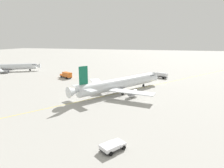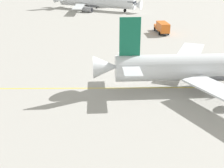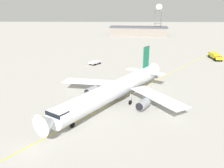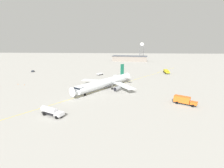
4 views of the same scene
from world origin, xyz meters
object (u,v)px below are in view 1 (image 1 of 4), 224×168
(fuel_tanker_truck, at_px, (160,75))
(catering_truck_truck, at_px, (66,75))
(airliner_main, at_px, (119,84))
(pushback_tug_truck, at_px, (112,146))
(airliner_secondary, at_px, (8,67))

(fuel_tanker_truck, relative_size, catering_truck_truck, 1.01)
(airliner_main, relative_size, fuel_tanker_truck, 4.36)
(airliner_main, height_order, pushback_tug_truck, airliner_main)
(catering_truck_truck, bearing_deg, airliner_main, -179.50)
(fuel_tanker_truck, bearing_deg, airliner_secondary, 27.08)
(airliner_main, bearing_deg, catering_truck_truck, 92.92)
(airliner_main, height_order, fuel_tanker_truck, airliner_main)
(airliner_secondary, distance_m, fuel_tanker_truck, 92.39)
(catering_truck_truck, bearing_deg, fuel_tanker_truck, -132.50)
(fuel_tanker_truck, distance_m, pushback_tug_truck, 71.93)
(pushback_tug_truck, height_order, catering_truck_truck, catering_truck_truck)
(airliner_main, distance_m, catering_truck_truck, 38.38)
(airliner_secondary, height_order, pushback_tug_truck, airliner_secondary)
(airliner_secondary, xyz_separation_m, catering_truck_truck, (8.46, 45.28, -1.10))
(airliner_main, xyz_separation_m, fuel_tanker_truck, (-33.37, 13.89, -1.71))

